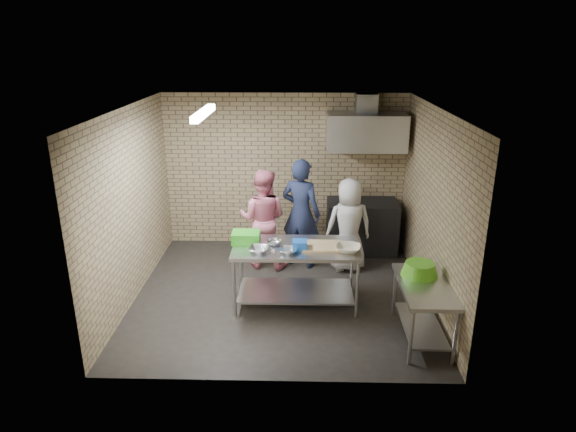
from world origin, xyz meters
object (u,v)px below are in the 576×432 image
Objects in this scene: green_crate at (246,237)px; woman_pink at (263,219)px; prep_table at (296,275)px; stove at (362,226)px; woman_white at (349,225)px; side_counter at (422,311)px; green_basin at (420,269)px; man_navy at (301,213)px; bottle_green at (391,135)px; blue_tub at (300,245)px.

woman_pink is (0.15, 1.11, -0.13)m from green_crate.
stove reaches higher than prep_table.
woman_pink is (-0.55, 1.23, 0.38)m from prep_table.
woman_white is (0.83, 1.15, 0.32)m from prep_table.
green_crate reaches higher than side_counter.
green_basin reaches higher than stove.
stove is at bearing 99.76° from green_basin.
side_counter is 0.67× the size of man_navy.
green_basin is 1.90m from woman_white.
green_basin is (0.43, -2.50, 0.38)m from stove.
prep_table is 0.97× the size of man_navy.
green_crate is 2.57× the size of bottle_green.
blue_tub is 1.59m from green_basin.
prep_table is at bearing 116.57° from blue_tub.
stove is 1.31m from man_navy.
side_counter is 2.66m from man_navy.
side_counter is 2.79m from stove.
bottle_green reaches higher than woman_pink.
green_crate is at bearing 92.71° from woman_pink.
stove is 8.00× the size of bottle_green.
bottle_green is at bearing -126.33° from man_navy.
side_counter is 3.41m from bottle_green.
woman_white is (-0.75, -0.99, -1.26)m from bottle_green.
stove is at bearing -147.70° from woman_pink.
stove is at bearing 61.64° from blue_tub.
green_basin is 0.26× the size of man_navy.
woman_white is at bearing -172.83° from woman_pink.
bottle_green is (1.53, 2.24, 1.08)m from blue_tub.
prep_table is 1.15× the size of woman_white.
blue_tub reaches higher than prep_table.
side_counter is 0.52m from green_basin.
woman_white is at bearing -127.21° from bottle_green.
man_navy is (0.01, 1.38, -0.03)m from blue_tub.
blue_tub is 2.92m from bottle_green.
green_crate is at bearing -135.82° from stove.
prep_table is 1.72m from green_basin.
side_counter is at bearing -23.15° from green_crate.
stove is 0.67× the size of man_navy.
prep_table is at bearing -126.45° from bottle_green.
woman_pink reaches higher than woman_white.
green_crate is (-0.70, 0.12, 0.51)m from prep_table.
woman_pink reaches higher than prep_table.
woman_pink is 1.08× the size of woman_white.
green_basin is 2.79m from woman_pink.
prep_table is 0.51m from blue_tub.
man_navy reaches higher than side_counter.
side_counter is at bearing 100.86° from woman_white.
bottle_green is at bearing 28.07° from stove.
bottle_green reaches higher than stove.
green_basin is 2.98m from bottle_green.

